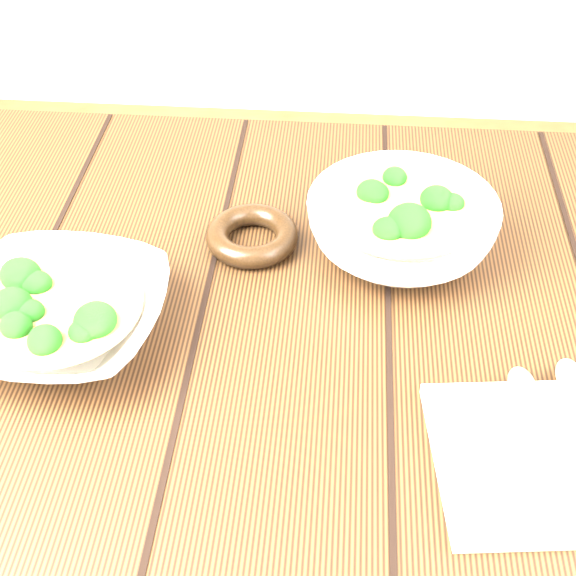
# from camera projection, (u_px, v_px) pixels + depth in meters

# --- Properties ---
(table) EXTENTS (1.20, 0.80, 0.75)m
(table) POSITION_uv_depth(u_px,v_px,m) (227.00, 382.00, 0.95)
(table) COLOR #33200E
(table) RESTS_ON ground
(soup_bowl_front) EXTENTS (0.24, 0.24, 0.06)m
(soup_bowl_front) POSITION_uv_depth(u_px,v_px,m) (59.00, 315.00, 0.82)
(soup_bowl_front) COLOR white
(soup_bowl_front) RESTS_ON table
(soup_bowl_back) EXTENTS (0.28, 0.28, 0.08)m
(soup_bowl_back) POSITION_uv_depth(u_px,v_px,m) (401.00, 225.00, 0.92)
(soup_bowl_back) COLOR white
(soup_bowl_back) RESTS_ON table
(trivet) EXTENTS (0.12, 0.12, 0.03)m
(trivet) POSITION_uv_depth(u_px,v_px,m) (252.00, 236.00, 0.94)
(trivet) COLOR black
(trivet) RESTS_ON table
(napkin) EXTENTS (0.23, 0.19, 0.01)m
(napkin) POSITION_uv_depth(u_px,v_px,m) (553.00, 458.00, 0.71)
(napkin) COLOR beige
(napkin) RESTS_ON table
(spoon_left) EXTENTS (0.03, 0.17, 0.01)m
(spoon_left) POSITION_uv_depth(u_px,v_px,m) (529.00, 414.00, 0.74)
(spoon_left) COLOR #A8A494
(spoon_left) RESTS_ON napkin
(spoon_right) EXTENTS (0.03, 0.17, 0.01)m
(spoon_right) POSITION_uv_depth(u_px,v_px,m) (575.00, 405.00, 0.75)
(spoon_right) COLOR #A8A494
(spoon_right) RESTS_ON napkin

